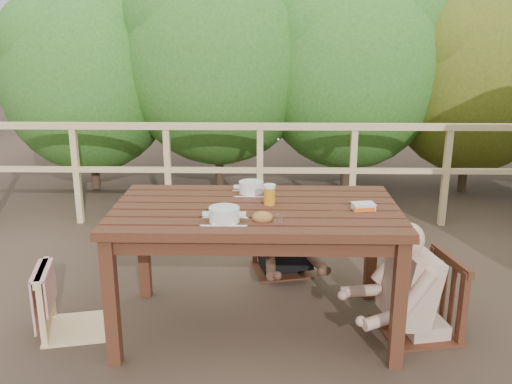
{
  "coord_description": "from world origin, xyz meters",
  "views": [
    {
      "loc": [
        0.07,
        -3.22,
        1.86
      ],
      "look_at": [
        0.0,
        0.05,
        0.9
      ],
      "focal_mm": 38.84,
      "sensor_mm": 36.0,
      "label": 1
    }
  ],
  "objects_px": {
    "tumbler": "(279,221)",
    "soup_far": "(251,188)",
    "chair_right": "(421,263)",
    "butter_tub": "(363,208)",
    "table": "(256,269)",
    "chair_far": "(282,220)",
    "diner_right": "(428,242)",
    "woman": "(282,201)",
    "beer_glass": "(269,196)",
    "soup_near": "(224,216)",
    "bread_roll": "(262,217)",
    "chair_left": "(71,271)"
  },
  "relations": [
    {
      "from": "tumbler",
      "to": "soup_far",
      "type": "bearing_deg",
      "value": 105.56
    },
    {
      "from": "chair_right",
      "to": "tumbler",
      "type": "xyz_separation_m",
      "value": [
        -0.89,
        -0.29,
        0.37
      ]
    },
    {
      "from": "butter_tub",
      "to": "tumbler",
      "type": "bearing_deg",
      "value": -161.87
    },
    {
      "from": "table",
      "to": "chair_far",
      "type": "distance_m",
      "value": 0.9
    },
    {
      "from": "chair_right",
      "to": "soup_far",
      "type": "relative_size",
      "value": 3.42
    },
    {
      "from": "diner_right",
      "to": "soup_far",
      "type": "relative_size",
      "value": 4.43
    },
    {
      "from": "woman",
      "to": "soup_far",
      "type": "distance_m",
      "value": 0.69
    },
    {
      "from": "woman",
      "to": "butter_tub",
      "type": "distance_m",
      "value": 1.08
    },
    {
      "from": "chair_far",
      "to": "beer_glass",
      "type": "xyz_separation_m",
      "value": [
        -0.11,
        -0.84,
        0.45
      ]
    },
    {
      "from": "soup_near",
      "to": "chair_right",
      "type": "bearing_deg",
      "value": 11.53
    },
    {
      "from": "diner_right",
      "to": "tumbler",
      "type": "relative_size",
      "value": 17.46
    },
    {
      "from": "diner_right",
      "to": "beer_glass",
      "type": "xyz_separation_m",
      "value": [
        -0.98,
        0.07,
        0.27
      ]
    },
    {
      "from": "diner_right",
      "to": "bread_roll",
      "type": "xyz_separation_m",
      "value": [
        -1.02,
        -0.23,
        0.23
      ]
    },
    {
      "from": "chair_right",
      "to": "bread_roll",
      "type": "relative_size",
      "value": 7.81
    },
    {
      "from": "chair_left",
      "to": "chair_right",
      "type": "bearing_deg",
      "value": -101.81
    },
    {
      "from": "tumbler",
      "to": "butter_tub",
      "type": "height_order",
      "value": "tumbler"
    },
    {
      "from": "beer_glass",
      "to": "soup_near",
      "type": "bearing_deg",
      "value": -128.94
    },
    {
      "from": "chair_right",
      "to": "beer_glass",
      "type": "relative_size",
      "value": 6.5
    },
    {
      "from": "soup_far",
      "to": "beer_glass",
      "type": "xyz_separation_m",
      "value": [
        0.12,
        -0.26,
        0.03
      ]
    },
    {
      "from": "diner_right",
      "to": "beer_glass",
      "type": "bearing_deg",
      "value": 74.8
    },
    {
      "from": "table",
      "to": "chair_right",
      "type": "bearing_deg",
      "value": -1.76
    },
    {
      "from": "table",
      "to": "chair_left",
      "type": "relative_size",
      "value": 2.12
    },
    {
      "from": "soup_near",
      "to": "soup_far",
      "type": "bearing_deg",
      "value": 76.81
    },
    {
      "from": "table",
      "to": "soup_far",
      "type": "bearing_deg",
      "value": 97.06
    },
    {
      "from": "chair_left",
      "to": "tumbler",
      "type": "distance_m",
      "value": 1.38
    },
    {
      "from": "chair_left",
      "to": "chair_right",
      "type": "xyz_separation_m",
      "value": [
        2.18,
        0.03,
        0.06
      ]
    },
    {
      "from": "beer_glass",
      "to": "bread_roll",
      "type": "bearing_deg",
      "value": -97.55
    },
    {
      "from": "chair_far",
      "to": "diner_right",
      "type": "xyz_separation_m",
      "value": [
        0.87,
        -0.91,
        0.18
      ]
    },
    {
      "from": "diner_right",
      "to": "chair_right",
      "type": "bearing_deg",
      "value": 78.93
    },
    {
      "from": "soup_near",
      "to": "tumbler",
      "type": "relative_size",
      "value": 4.21
    },
    {
      "from": "chair_far",
      "to": "soup_near",
      "type": "distance_m",
      "value": 1.28
    },
    {
      "from": "chair_left",
      "to": "tumbler",
      "type": "relative_size",
      "value": 11.8
    },
    {
      "from": "soup_near",
      "to": "bread_roll",
      "type": "xyz_separation_m",
      "value": [
        0.21,
        0.01,
        -0.01
      ]
    },
    {
      "from": "tumbler",
      "to": "chair_left",
      "type": "bearing_deg",
      "value": 168.54
    },
    {
      "from": "table",
      "to": "chair_right",
      "type": "xyz_separation_m",
      "value": [
        1.03,
        -0.03,
        0.07
      ]
    },
    {
      "from": "chair_right",
      "to": "soup_far",
      "type": "bearing_deg",
      "value": -118.34
    },
    {
      "from": "butter_tub",
      "to": "chair_far",
      "type": "bearing_deg",
      "value": 106.67
    },
    {
      "from": "chair_right",
      "to": "beer_glass",
      "type": "height_order",
      "value": "beer_glass"
    },
    {
      "from": "soup_near",
      "to": "soup_far",
      "type": "xyz_separation_m",
      "value": [
        0.13,
        0.58,
        -0.0
      ]
    },
    {
      "from": "beer_glass",
      "to": "woman",
      "type": "bearing_deg",
      "value": 82.97
    },
    {
      "from": "table",
      "to": "beer_glass",
      "type": "xyz_separation_m",
      "value": [
        0.08,
        0.04,
        0.48
      ]
    },
    {
      "from": "bread_roll",
      "to": "butter_tub",
      "type": "relative_size",
      "value": 0.91
    },
    {
      "from": "bread_roll",
      "to": "tumbler",
      "type": "xyz_separation_m",
      "value": [
        0.09,
        -0.06,
        -0.0
      ]
    },
    {
      "from": "soup_near",
      "to": "butter_tub",
      "type": "relative_size",
      "value": 2.22
    },
    {
      "from": "chair_far",
      "to": "soup_far",
      "type": "relative_size",
      "value": 3.11
    },
    {
      "from": "woman",
      "to": "bread_roll",
      "type": "distance_m",
      "value": 1.2
    },
    {
      "from": "chair_far",
      "to": "butter_tub",
      "type": "relative_size",
      "value": 6.47
    },
    {
      "from": "butter_tub",
      "to": "woman",
      "type": "bearing_deg",
      "value": 106.19
    },
    {
      "from": "chair_right",
      "to": "woman",
      "type": "bearing_deg",
      "value": -148.96
    },
    {
      "from": "bread_roll",
      "to": "chair_far",
      "type": "bearing_deg",
      "value": 82.71
    }
  ]
}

